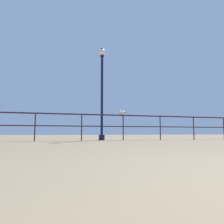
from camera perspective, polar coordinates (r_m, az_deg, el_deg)
pier_railing at (r=8.10m, az=-2.59°, el=-2.66°), size 22.43×0.05×1.06m
lamppost_center at (r=8.50m, az=-2.89°, el=7.20°), size 0.29×0.29×4.01m
seagull_on_rail at (r=8.36m, az=2.77°, el=-0.13°), size 0.32×0.41×0.22m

